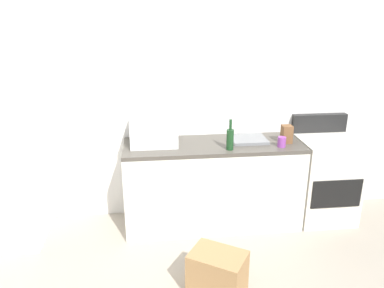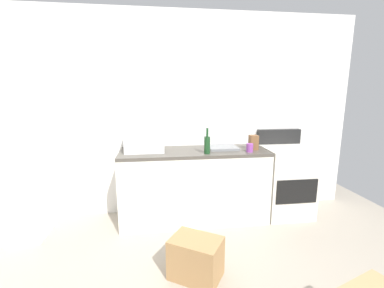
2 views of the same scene
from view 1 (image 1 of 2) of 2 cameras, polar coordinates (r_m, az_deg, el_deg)
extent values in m
cube|color=silver|center=(4.01, -1.77, 6.97)|extent=(5.00, 0.10, 2.60)
cube|color=silver|center=(4.00, 3.09, -6.30)|extent=(1.80, 0.60, 0.86)
cube|color=#4C473F|center=(3.83, 3.21, -0.21)|extent=(1.80, 0.60, 0.04)
cube|color=silver|center=(4.35, 19.23, -4.94)|extent=(0.60, 0.60, 0.90)
cube|color=black|center=(4.12, 20.95, -7.03)|extent=(0.52, 0.02, 0.30)
cube|color=black|center=(4.39, 18.61, 3.01)|extent=(0.60, 0.08, 0.20)
cube|color=white|center=(3.77, -5.77, 1.88)|extent=(0.46, 0.34, 0.27)
cube|color=slate|center=(3.94, 8.47, 0.72)|extent=(0.36, 0.32, 0.03)
cylinder|color=#193F1E|center=(3.64, 5.75, 0.66)|extent=(0.07, 0.07, 0.20)
cylinder|color=#193F1E|center=(3.59, 5.83, 2.93)|extent=(0.03, 0.03, 0.10)
cylinder|color=purple|center=(3.81, 13.35, 0.31)|extent=(0.08, 0.08, 0.10)
cube|color=brown|center=(3.93, 14.06, 1.45)|extent=(0.10, 0.10, 0.18)
cube|color=#A37A4C|center=(3.21, 3.86, -18.82)|extent=(0.53, 0.49, 0.36)
camera|label=2|loc=(0.74, 11.30, -29.31)|focal=24.40mm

